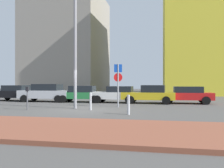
% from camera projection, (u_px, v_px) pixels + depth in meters
% --- Properties ---
extents(ground_plane, '(120.00, 120.00, 0.00)m').
position_uv_depth(ground_plane, '(84.00, 110.00, 15.07)').
color(ground_plane, '#4C4947').
extents(sidewalk_brick, '(40.00, 4.15, 0.14)m').
position_uv_depth(sidewalk_brick, '(28.00, 127.00, 8.59)').
color(sidewalk_brick, brown).
rests_on(sidewalk_brick, ground).
extents(parked_car_black, '(4.34, 2.05, 1.46)m').
position_uv_depth(parked_car_black, '(15.00, 93.00, 22.71)').
color(parked_car_black, black).
rests_on(parked_car_black, ground).
extents(parked_car_silver, '(4.64, 2.11, 1.59)m').
position_uv_depth(parked_car_silver, '(46.00, 93.00, 21.67)').
color(parked_car_silver, '#B7BABF').
rests_on(parked_car_silver, ground).
extents(parked_car_green, '(4.08, 2.17, 1.43)m').
position_uv_depth(parked_car_green, '(82.00, 94.00, 21.16)').
color(parked_car_green, '#237238').
rests_on(parked_car_green, ground).
extents(parked_car_white, '(4.13, 2.01, 1.40)m').
position_uv_depth(parked_car_white, '(117.00, 94.00, 20.49)').
color(parked_car_white, white).
rests_on(parked_car_white, ground).
extents(parked_car_yellow, '(4.40, 2.16, 1.50)m').
position_uv_depth(parked_car_yellow, '(150.00, 94.00, 19.79)').
color(parked_car_yellow, gold).
rests_on(parked_car_yellow, ground).
extents(parked_car_red, '(4.14, 1.96, 1.39)m').
position_uv_depth(parked_car_red, '(186.00, 94.00, 19.58)').
color(parked_car_red, red).
rests_on(parked_car_red, ground).
extents(parking_sign_post, '(0.60, 0.12, 2.99)m').
position_uv_depth(parking_sign_post, '(118.00, 80.00, 16.67)').
color(parking_sign_post, gray).
rests_on(parking_sign_post, ground).
extents(parking_meter, '(0.18, 0.14, 1.44)m').
position_uv_depth(parking_meter, '(27.00, 95.00, 14.83)').
color(parking_meter, '#4C4C51').
rests_on(parking_meter, ground).
extents(street_lamp, '(0.70, 0.36, 8.62)m').
position_uv_depth(street_lamp, '(75.00, 33.00, 15.68)').
color(street_lamp, gray).
rests_on(street_lamp, ground).
extents(traffic_bollard_near, '(0.15, 0.15, 1.04)m').
position_uv_depth(traffic_bollard_near, '(128.00, 105.00, 12.64)').
color(traffic_bollard_near, '#B7B7BC').
rests_on(traffic_bollard_near, ground).
extents(traffic_bollard_mid, '(0.13, 0.13, 1.06)m').
position_uv_depth(traffic_bollard_mid, '(91.00, 101.00, 14.84)').
color(traffic_bollard_mid, '#B7B7BC').
rests_on(traffic_bollard_mid, ground).
extents(building_colorful_midrise, '(14.35, 15.80, 22.13)m').
position_uv_depth(building_colorful_midrise, '(210.00, 23.00, 37.76)').
color(building_colorful_midrise, gold).
rests_on(building_colorful_midrise, ground).
extents(building_under_construction, '(13.68, 15.47, 19.11)m').
position_uv_depth(building_under_construction, '(68.00, 44.00, 48.29)').
color(building_under_construction, gray).
rests_on(building_under_construction, ground).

